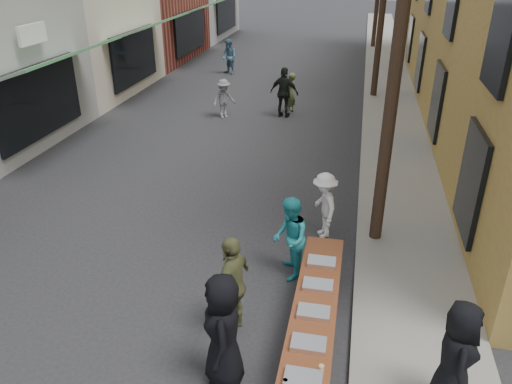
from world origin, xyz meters
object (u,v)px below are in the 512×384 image
at_px(serving_table, 315,304).
at_px(utility_pole_near, 400,30).
at_px(guest_front_c, 290,239).
at_px(server, 456,358).
at_px(catering_tray_sausage, 303,379).
at_px(guest_front_a, 223,331).

bearing_deg(serving_table, utility_pole_near, 73.17).
xyz_separation_m(guest_front_c, server, (2.62, -2.75, 0.13)).
height_order(utility_pole_near, guest_front_c, utility_pole_near).
bearing_deg(guest_front_c, server, 29.97).
xyz_separation_m(utility_pole_near, catering_tray_sausage, (-1.02, -5.02, -3.71)).
relative_size(guest_front_a, server, 1.06).
height_order(catering_tray_sausage, guest_front_c, guest_front_c).
bearing_deg(guest_front_a, server, 78.05).
height_order(serving_table, guest_front_c, guest_front_c).
distance_m(serving_table, catering_tray_sausage, 1.65).
xyz_separation_m(catering_tray_sausage, server, (1.95, 0.59, 0.19)).
xyz_separation_m(serving_table, server, (1.95, -1.06, 0.26)).
bearing_deg(guest_front_c, guest_front_a, -24.56).
height_order(serving_table, server, server).
xyz_separation_m(serving_table, guest_front_c, (-0.66, 1.69, 0.13)).
bearing_deg(guest_front_a, utility_pole_near, 140.23).
relative_size(catering_tray_sausage, server, 0.29).
height_order(utility_pole_near, guest_front_a, utility_pole_near).
bearing_deg(serving_table, catering_tray_sausage, -90.00).
xyz_separation_m(catering_tray_sausage, guest_front_c, (-0.66, 3.34, 0.05)).
bearing_deg(catering_tray_sausage, guest_front_c, 101.21).
relative_size(catering_tray_sausage, guest_front_a, 0.27).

